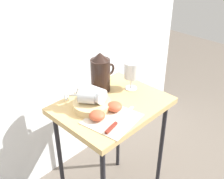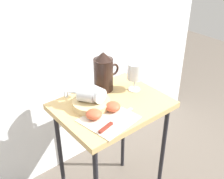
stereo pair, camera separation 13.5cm
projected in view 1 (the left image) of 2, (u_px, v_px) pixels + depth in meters
name	position (u px, v px, depth m)	size (l,w,h in m)	color
curtain_drape	(50.00, 23.00, 1.52)	(2.40, 0.03, 2.05)	white
table	(112.00, 116.00, 1.43)	(0.55, 0.42, 0.72)	tan
linen_napkin	(112.00, 119.00, 1.28)	(0.23, 0.21, 0.00)	beige
basket_tray	(92.00, 105.00, 1.35)	(0.19, 0.19, 0.04)	tan
pitcher	(101.00, 75.00, 1.46)	(0.16, 0.10, 0.22)	black
wine_glass_upright	(132.00, 72.00, 1.46)	(0.08, 0.08, 0.16)	silver
wine_glass_tipped_near	(94.00, 94.00, 1.33)	(0.09, 0.16, 0.08)	silver
wine_glass_tipped_far	(86.00, 96.00, 1.32)	(0.14, 0.16, 0.07)	silver
apple_half_left	(97.00, 115.00, 1.26)	(0.07, 0.07, 0.04)	#C15133
apple_half_right	(114.00, 106.00, 1.32)	(0.07, 0.07, 0.04)	#C15133
knife	(116.00, 123.00, 1.24)	(0.24, 0.07, 0.01)	silver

